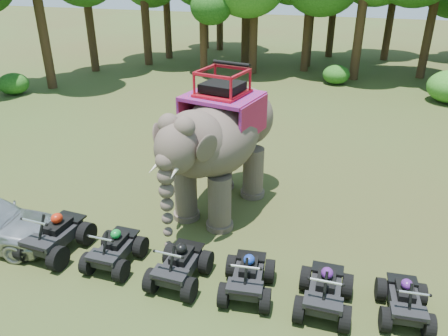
% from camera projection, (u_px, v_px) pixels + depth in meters
% --- Properties ---
extents(ground, '(110.00, 110.00, 0.00)m').
position_uv_depth(ground, '(212.00, 245.00, 12.52)').
color(ground, '#47381E').
rests_on(ground, ground).
extents(elephant, '(3.58, 5.88, 4.60)m').
position_uv_depth(elephant, '(221.00, 141.00, 13.50)').
color(elephant, brown).
rests_on(elephant, ground).
extents(atv_0, '(1.51, 1.97, 1.39)m').
position_uv_depth(atv_0, '(54.00, 230.00, 11.97)').
color(atv_0, black).
rests_on(atv_0, ground).
extents(atv_1, '(1.24, 1.67, 1.21)m').
position_uv_depth(atv_1, '(114.00, 245.00, 11.50)').
color(atv_1, black).
rests_on(atv_1, ground).
extents(atv_2, '(1.33, 1.77, 1.26)m').
position_uv_depth(atv_2, '(179.00, 260.00, 10.88)').
color(atv_2, black).
rests_on(atv_2, ground).
extents(atv_3, '(1.36, 1.77, 1.23)m').
position_uv_depth(atv_3, '(248.00, 272.00, 10.50)').
color(atv_3, black).
rests_on(atv_3, ground).
extents(atv_4, '(1.26, 1.72, 1.26)m').
position_uv_depth(atv_4, '(325.00, 286.00, 10.03)').
color(atv_4, black).
rests_on(atv_4, ground).
extents(atv_5, '(1.21, 1.60, 1.13)m').
position_uv_depth(atv_5, '(406.00, 296.00, 9.82)').
color(atv_5, black).
rests_on(atv_5, ground).
extents(tree_0, '(5.68, 5.68, 8.11)m').
position_uv_depth(tree_0, '(309.00, 12.00, 29.80)').
color(tree_0, '#195114').
rests_on(tree_0, ground).
extents(tree_1, '(6.90, 6.90, 9.86)m').
position_uv_depth(tree_1, '(363.00, 1.00, 27.28)').
color(tree_1, '#195114').
rests_on(tree_1, ground).
extents(tree_2, '(6.07, 6.07, 8.67)m').
position_uv_depth(tree_2, '(433.00, 11.00, 27.89)').
color(tree_2, '#195114').
rests_on(tree_2, ground).
extents(tree_29, '(6.43, 6.43, 9.18)m').
position_uv_depth(tree_29, '(39.00, 11.00, 25.46)').
color(tree_29, '#195114').
rests_on(tree_29, ground).
extents(tree_30, '(6.10, 6.10, 8.71)m').
position_uv_depth(tree_30, '(88.00, 7.00, 29.67)').
color(tree_30, '#195114').
rests_on(tree_30, ground).
extents(tree_32, '(4.80, 4.80, 6.86)m').
position_uv_depth(tree_32, '(203.00, 23.00, 29.29)').
color(tree_32, '#195114').
rests_on(tree_32, ground).
extents(tree_33, '(6.16, 6.16, 8.80)m').
position_uv_depth(tree_33, '(254.00, 7.00, 29.04)').
color(tree_33, '#195114').
rests_on(tree_33, ground).
extents(tree_36, '(6.25, 6.25, 8.93)m').
position_uv_depth(tree_36, '(311.00, 3.00, 30.97)').
color(tree_36, '#195114').
rests_on(tree_36, ground).
extents(tree_39, '(5.76, 5.76, 8.23)m').
position_uv_depth(tree_39, '(166.00, 4.00, 33.78)').
color(tree_39, '#195114').
rests_on(tree_39, ground).
extents(tree_40, '(6.27, 6.27, 8.95)m').
position_uv_depth(tree_40, '(393.00, 0.00, 33.02)').
color(tree_40, '#195114').
rests_on(tree_40, ground).
extents(tree_41, '(5.21, 5.21, 7.44)m').
position_uv_depth(tree_41, '(205.00, 4.00, 37.75)').
color(tree_41, '#195114').
rests_on(tree_41, ground).
extents(tree_42, '(6.15, 6.15, 8.79)m').
position_uv_depth(tree_42, '(334.00, 0.00, 34.13)').
color(tree_42, '#195114').
rests_on(tree_42, ground).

